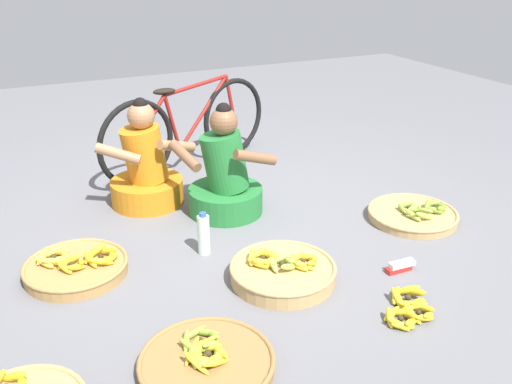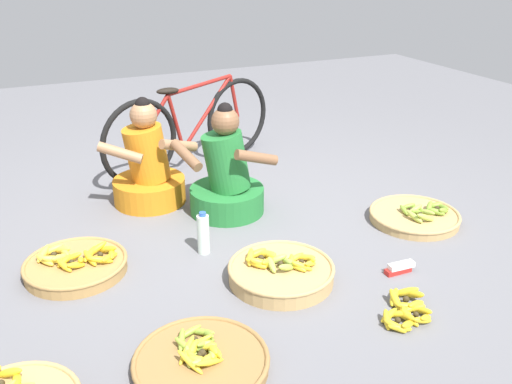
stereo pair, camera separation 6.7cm
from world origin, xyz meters
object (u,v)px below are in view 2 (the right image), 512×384
at_px(vendor_woman_front, 226,179).
at_px(bicycle_leaning, 192,127).
at_px(packet_carton_stack, 400,268).
at_px(loose_bananas_front_center, 406,310).
at_px(vendor_woman_behind, 148,170).
at_px(banana_basket_back_left, 201,361).
at_px(banana_basket_front_right, 281,271).
at_px(banana_basket_front_left, 415,216).
at_px(water_bottle, 203,234).
at_px(banana_basket_near_bicycle, 76,265).

xyz_separation_m(vendor_woman_front, bicycle_leaning, (0.05, 0.92, 0.11)).
relative_size(bicycle_leaning, packet_carton_stack, 8.98).
xyz_separation_m(vendor_woman_front, loose_bananas_front_center, (0.39, -1.51, -0.22)).
bearing_deg(packet_carton_stack, vendor_woman_front, 117.79).
distance_m(vendor_woman_front, bicycle_leaning, 0.92).
bearing_deg(bicycle_leaning, vendor_woman_behind, -133.68).
xyz_separation_m(banana_basket_back_left, packet_carton_stack, (1.30, 0.29, -0.01)).
bearing_deg(vendor_woman_behind, bicycle_leaning, 46.32).
xyz_separation_m(vendor_woman_behind, packet_carton_stack, (1.06, -1.55, -0.22)).
xyz_separation_m(banana_basket_front_right, packet_carton_stack, (0.66, -0.21, -0.03)).
xyz_separation_m(bicycle_leaning, banana_basket_front_left, (1.06, -1.58, -0.32)).
xyz_separation_m(banana_basket_front_right, loose_bananas_front_center, (0.44, -0.55, -0.03)).
relative_size(banana_basket_front_left, water_bottle, 2.24).
relative_size(vendor_woman_front, loose_bananas_front_center, 2.26).
bearing_deg(water_bottle, vendor_woman_behind, 97.44).
bearing_deg(packet_carton_stack, loose_bananas_front_center, -122.95).
distance_m(water_bottle, packet_carton_stack, 1.17).
relative_size(banana_basket_front_left, banana_basket_front_right, 1.02).
distance_m(loose_bananas_front_center, packet_carton_stack, 0.41).
height_order(vendor_woman_front, bicycle_leaning, vendor_woman_front).
bearing_deg(loose_bananas_front_center, water_bottle, 125.46).
distance_m(banana_basket_front_right, banana_basket_back_left, 0.81).
relative_size(banana_basket_near_bicycle, banana_basket_front_right, 0.98).
bearing_deg(packet_carton_stack, banana_basket_front_left, 44.44).
xyz_separation_m(water_bottle, packet_carton_stack, (0.95, -0.68, -0.10)).
bearing_deg(vendor_woman_front, banana_basket_back_left, -115.46).
xyz_separation_m(vendor_woman_behind, loose_bananas_front_center, (0.84, -1.89, -0.22)).
xyz_separation_m(bicycle_leaning, water_bottle, (-0.39, -1.40, -0.23)).
height_order(vendor_woman_behind, banana_basket_near_bicycle, vendor_woman_behind).
height_order(loose_bananas_front_center, water_bottle, water_bottle).
bearing_deg(banana_basket_front_right, packet_carton_stack, -17.30).
bearing_deg(banana_basket_near_bicycle, water_bottle, -6.59).
bearing_deg(vendor_woman_behind, vendor_woman_front, -40.31).
height_order(banana_basket_near_bicycle, loose_bananas_front_center, banana_basket_near_bicycle).
height_order(banana_basket_front_right, banana_basket_back_left, banana_basket_front_right).
bearing_deg(vendor_woman_front, packet_carton_stack, -62.21).
distance_m(vendor_woman_front, banana_basket_front_left, 1.32).
xyz_separation_m(bicycle_leaning, banana_basket_back_left, (-0.75, -2.37, -0.32)).
bearing_deg(banana_basket_back_left, banana_basket_front_left, 23.51).
bearing_deg(packet_carton_stack, banana_basket_near_bicycle, 155.71).
relative_size(vendor_woman_behind, banana_basket_back_left, 1.28).
xyz_separation_m(bicycle_leaning, packet_carton_stack, (0.56, -2.08, -0.33)).
height_order(vendor_woman_behind, banana_basket_back_left, vendor_woman_behind).
relative_size(vendor_woman_front, vendor_woman_behind, 1.01).
bearing_deg(bicycle_leaning, packet_carton_stack, -74.98).
height_order(banana_basket_near_bicycle, packet_carton_stack, banana_basket_near_bicycle).
bearing_deg(banana_basket_near_bicycle, vendor_woman_front, 19.99).
bearing_deg(banana_basket_back_left, loose_bananas_front_center, -2.81).
xyz_separation_m(banana_basket_front_left, loose_bananas_front_center, (-0.73, -0.84, -0.01)).
distance_m(banana_basket_near_bicycle, banana_basket_back_left, 1.13).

